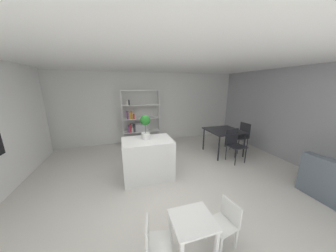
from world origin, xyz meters
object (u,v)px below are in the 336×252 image
(kitchen_island, at_px, (148,159))
(potted_plant_on_island, at_px, (145,125))
(child_chair_left, at_px, (154,241))
(child_table, at_px, (193,226))
(dining_chair_window_side, at_px, (242,134))
(dining_table, at_px, (224,132))
(open_bookshelf, at_px, (139,122))
(dining_chair_near, at_px, (234,142))
(child_chair_right, at_px, (225,221))

(kitchen_island, distance_m, potted_plant_on_island, 0.79)
(child_chair_left, bearing_deg, child_table, -80.00)
(dining_chair_window_side, bearing_deg, dining_table, -93.11)
(kitchen_island, xyz_separation_m, potted_plant_on_island, (-0.02, 0.08, 0.78))
(child_table, xyz_separation_m, dining_chair_window_side, (2.96, 2.56, 0.14))
(kitchen_island, distance_m, open_bookshelf, 2.24)
(open_bookshelf, relative_size, dining_chair_near, 2.14)
(dining_chair_window_side, bearing_deg, open_bookshelf, -119.52)
(kitchen_island, height_order, dining_chair_near, kitchen_island)
(dining_table, bearing_deg, child_table, -131.41)
(potted_plant_on_island, bearing_deg, child_table, -82.59)
(potted_plant_on_island, relative_size, child_chair_left, 0.89)
(open_bookshelf, bearing_deg, dining_chair_near, -40.15)
(child_table, distance_m, child_chair_left, 0.48)
(child_chair_left, relative_size, dining_table, 0.61)
(dining_table, bearing_deg, dining_chair_near, -91.08)
(open_bookshelf, relative_size, dining_table, 1.97)
(kitchen_island, height_order, child_chair_left, kitchen_island)
(dining_chair_window_side, bearing_deg, kitchen_island, -81.69)
(child_chair_right, relative_size, dining_chair_window_side, 0.65)
(child_table, xyz_separation_m, child_chair_left, (-0.48, 0.01, -0.08))
(child_table, height_order, dining_chair_near, dining_chair_near)
(child_table, height_order, child_chair_left, child_chair_left)
(kitchen_island, bearing_deg, open_bookshelf, 88.85)
(dining_chair_near, relative_size, dining_chair_window_side, 0.98)
(kitchen_island, bearing_deg, child_table, -82.81)
(dining_chair_near, bearing_deg, child_chair_right, -136.81)
(kitchen_island, distance_m, dining_chair_near, 2.48)
(potted_plant_on_island, distance_m, open_bookshelf, 2.17)
(child_table, relative_size, dining_table, 0.52)
(potted_plant_on_island, relative_size, child_table, 1.05)
(open_bookshelf, bearing_deg, kitchen_island, -91.15)
(child_chair_left, height_order, dining_table, dining_table)
(potted_plant_on_island, relative_size, dining_table, 0.55)
(open_bookshelf, xyz_separation_m, dining_chair_window_side, (3.15, -1.53, -0.28))
(child_chair_left, bearing_deg, dining_chair_window_side, -42.22)
(child_chair_right, xyz_separation_m, dining_table, (1.77, 2.54, 0.35))
(child_table, bearing_deg, dining_chair_near, 42.29)
(potted_plant_on_island, bearing_deg, kitchen_island, -77.63)
(potted_plant_on_island, distance_m, dining_chair_near, 2.59)
(child_chair_left, relative_size, dining_chair_near, 0.67)
(dining_chair_near, bearing_deg, dining_chair_window_side, 29.86)
(child_chair_left, distance_m, dining_table, 3.74)
(dining_chair_near, bearing_deg, child_table, -143.59)
(kitchen_island, distance_m, child_table, 1.90)
(child_chair_right, bearing_deg, dining_table, 135.55)
(child_chair_left, xyz_separation_m, dining_chair_window_side, (3.44, 2.55, 0.22))
(dining_table, bearing_deg, open_bookshelf, 147.78)
(dining_chair_near, height_order, dining_chair_window_side, dining_chair_window_side)
(kitchen_island, relative_size, child_chair_left, 1.81)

